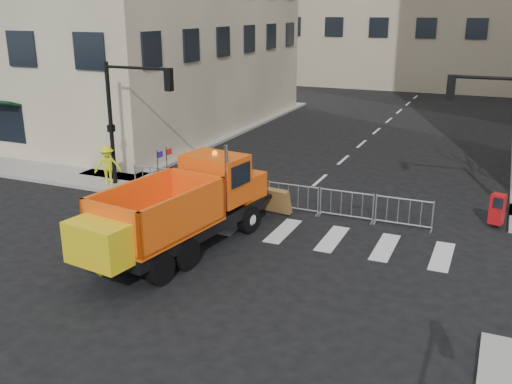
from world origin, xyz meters
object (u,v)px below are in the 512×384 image
at_px(cop_b, 240,188).
at_px(worker, 107,165).
at_px(newspaper_box, 497,209).
at_px(plow_truck, 180,208).
at_px(cop_c, 225,188).
at_px(cop_a, 241,189).

height_order(cop_b, worker, worker).
height_order(worker, newspaper_box, worker).
xyz_separation_m(plow_truck, worker, (-6.48, 4.69, -0.49)).
xyz_separation_m(cop_c, worker, (-6.03, 0.64, 0.08)).
relative_size(plow_truck, cop_b, 5.19).
relative_size(cop_b, newspaper_box, 1.57).
bearing_deg(cop_a, worker, -15.01).
bearing_deg(worker, plow_truck, -72.67).
bearing_deg(plow_truck, cop_a, 8.18).
bearing_deg(worker, cop_a, -38.69).
relative_size(plow_truck, newspaper_box, 8.16).
height_order(cop_a, newspaper_box, cop_a).
bearing_deg(newspaper_box, worker, -155.45).
distance_m(cop_a, newspaper_box, 9.38).
height_order(plow_truck, cop_a, plow_truck).
relative_size(cop_b, worker, 1.00).
distance_m(cop_c, newspaper_box, 9.92).
relative_size(cop_b, cop_c, 0.92).
xyz_separation_m(cop_a, cop_c, (-0.47, -0.42, 0.12)).
bearing_deg(newspaper_box, cop_b, -149.97).
bearing_deg(cop_c, newspaper_box, 164.28).
height_order(plow_truck, worker, plow_truck).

